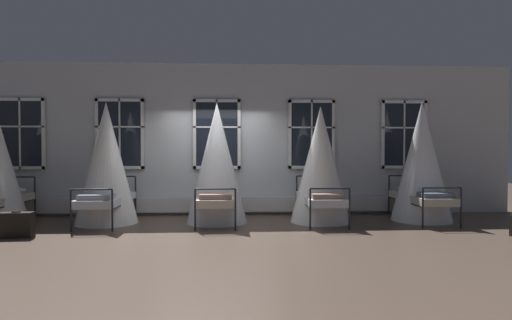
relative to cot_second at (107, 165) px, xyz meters
name	(u,v)px	position (x,y,z in m)	size (l,w,h in m)	color
ground	(214,225)	(2.26, -0.33, -1.22)	(26.81, 26.81, 0.00)	#4C3D33
back_wall_with_windows	(217,139)	(2.26, 1.11, 0.57)	(14.40, 0.10, 3.59)	silver
window_bank	(217,172)	(2.26, 0.99, -0.21)	(10.18, 0.10, 2.67)	black
cot_second	(107,165)	(0.00, 0.00, 0.00)	(1.28, 1.84, 2.54)	black
cot_third	(217,165)	(2.31, -0.03, 0.00)	(1.28, 1.84, 2.54)	black
cot_fourth	(320,166)	(4.51, -0.06, -0.04)	(1.28, 1.84, 2.47)	black
cot_fifth	(422,163)	(6.75, -0.02, 0.03)	(1.28, 1.85, 2.60)	black
suitcase_dark	(16,225)	(-1.14, -1.34, -1.00)	(0.57, 0.24, 0.47)	black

